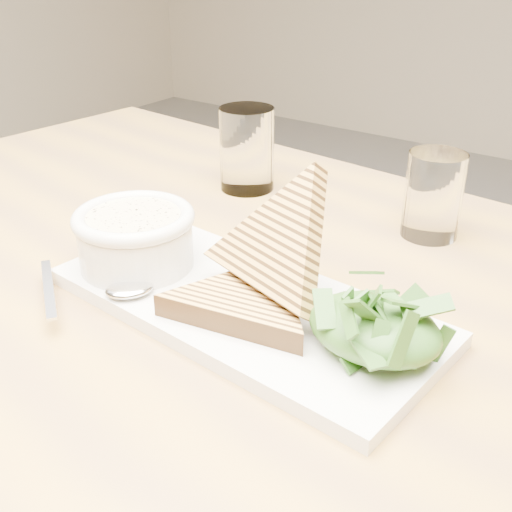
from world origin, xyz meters
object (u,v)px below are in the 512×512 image
Objects in this scene: glass_near at (247,149)px; glass_far at (433,195)px; platter at (243,305)px; soup_bowl at (136,245)px; table_top at (195,286)px.

glass_near is 1.12× the size of glass_far.
soup_bowl is (-0.13, -0.01, 0.03)m from platter.
table_top is 0.10m from platter.
table_top is 0.25m from glass_near.
glass_near is (-0.06, 0.26, 0.02)m from soup_bowl.
soup_bowl is at bearing -175.96° from platter.
platter is 0.32m from glass_near.
glass_far is at bearing 0.73° from glass_near.
glass_near reaches higher than glass_far.
table_top is 10.29× the size of soup_bowl.
platter is 3.75× the size of glass_far.
platter is 0.27m from glass_far.
table_top is 0.28m from glass_far.
soup_bowl is at bearing -126.72° from glass_far.
table_top is 11.81× the size of glass_far.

